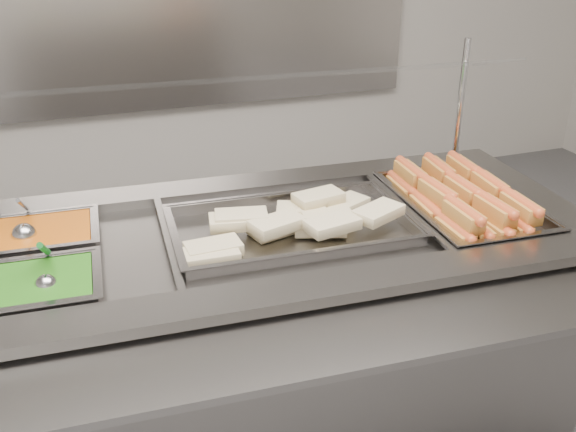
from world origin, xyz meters
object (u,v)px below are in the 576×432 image
object	(u,v)px
steam_counter	(273,351)
pan_wraps	(291,231)
pan_hotdogs	(461,212)
ladle	(24,233)
serving_spoon	(46,278)
sneeze_guard	(251,84)

from	to	relation	value
steam_counter	pan_wraps	distance (m)	0.40
pan_wraps	pan_hotdogs	bearing A→B (deg)	-3.11
ladle	serving_spoon	distance (m)	0.27
steam_counter	sneeze_guard	world-z (taller)	sneeze_guard
sneeze_guard	ladle	bearing A→B (deg)	-175.79
pan_hotdogs	serving_spoon	bearing A→B (deg)	-176.22
ladle	sneeze_guard	bearing A→B (deg)	4.21
steam_counter	ladle	bearing A→B (deg)	166.09
sneeze_guard	pan_hotdogs	world-z (taller)	sneeze_guard
pan_wraps	serving_spoon	xyz separation A→B (m)	(-0.64, -0.11, 0.03)
pan_hotdogs	serving_spoon	xyz separation A→B (m)	(-1.16, -0.08, 0.05)
steam_counter	serving_spoon	bearing A→B (deg)	-169.42
pan_hotdogs	pan_wraps	distance (m)	0.53
steam_counter	sneeze_guard	bearing A→B (deg)	86.89
steam_counter	sneeze_guard	distance (m)	0.79
pan_hotdogs	sneeze_guard	bearing A→B (deg)	157.61
steam_counter	ladle	distance (m)	0.78
sneeze_guard	pan_hotdogs	bearing A→B (deg)	-22.39
sneeze_guard	pan_hotdogs	size ratio (longest dim) A/B	2.93
serving_spoon	ladle	bearing A→B (deg)	100.90
pan_hotdogs	serving_spoon	size ratio (longest dim) A/B	3.17
serving_spoon	pan_hotdogs	bearing A→B (deg)	3.78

